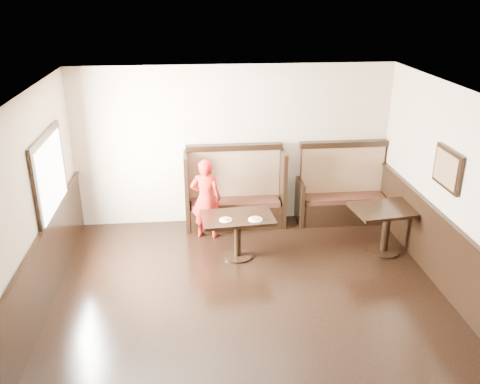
{
  "coord_description": "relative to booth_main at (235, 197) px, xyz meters",
  "views": [
    {
      "loc": [
        -0.72,
        -4.96,
        4.02
      ],
      "look_at": [
        -0.0,
        2.35,
        1.0
      ],
      "focal_mm": 38.0,
      "sensor_mm": 36.0,
      "label": 1
    }
  ],
  "objects": [
    {
      "name": "booth_main",
      "position": [
        0.0,
        0.0,
        0.0
      ],
      "size": [
        1.75,
        0.72,
        1.45
      ],
      "color": "black",
      "rests_on": "ground"
    },
    {
      "name": "ground",
      "position": [
        0.0,
        -3.3,
        -0.53
      ],
      "size": [
        7.0,
        7.0,
        0.0
      ],
      "primitive_type": "plane",
      "color": "black",
      "rests_on": "ground"
    },
    {
      "name": "table_neighbor",
      "position": [
        2.31,
        -1.27,
        0.05
      ],
      "size": [
        1.19,
        0.86,
        0.77
      ],
      "rotation": [
        0.0,
        0.0,
        0.12
      ],
      "color": "black",
      "rests_on": "ground"
    },
    {
      "name": "booth_neighbor",
      "position": [
        1.95,
        -0.0,
        -0.05
      ],
      "size": [
        1.65,
        0.72,
        1.45
      ],
      "color": "black",
      "rests_on": "ground"
    },
    {
      "name": "room_shell",
      "position": [
        -0.3,
        -3.01,
        0.14
      ],
      "size": [
        7.0,
        7.0,
        7.0
      ],
      "color": "tan",
      "rests_on": "ground"
    },
    {
      "name": "pizza_plate_right",
      "position": [
        0.19,
        -1.35,
        0.19
      ],
      "size": [
        0.22,
        0.22,
        0.04
      ],
      "color": "white",
      "rests_on": "table_main"
    },
    {
      "name": "pizza_plate_left",
      "position": [
        -0.26,
        -1.32,
        0.19
      ],
      "size": [
        0.2,
        0.2,
        0.04
      ],
      "color": "white",
      "rests_on": "table_main"
    },
    {
      "name": "child",
      "position": [
        -0.53,
        -0.46,
        0.17
      ],
      "size": [
        0.57,
        0.43,
        1.4
      ],
      "primitive_type": "imported",
      "rotation": [
        0.0,
        0.0,
        2.94
      ],
      "color": "#AA1A12",
      "rests_on": "ground"
    },
    {
      "name": "table_main",
      "position": [
        -0.07,
        -1.21,
        0.01
      ],
      "size": [
        1.16,
        0.78,
        0.7
      ],
      "rotation": [
        0.0,
        0.0,
        0.08
      ],
      "color": "black",
      "rests_on": "ground"
    }
  ]
}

